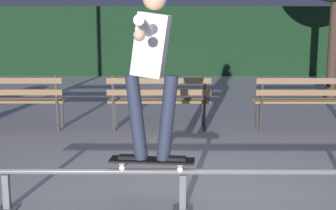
# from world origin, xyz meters

# --- Properties ---
(hedge_backdrop) EXTENTS (24.00, 1.20, 2.01)m
(hedge_backdrop) POSITION_xyz_m (0.00, 10.83, 1.01)
(hedge_backdrop) COLOR black
(hedge_backdrop) RESTS_ON ground
(grind_rail) EXTENTS (3.87, 0.18, 0.40)m
(grind_rail) POSITION_xyz_m (-0.00, 0.21, 0.31)
(grind_rail) COLOR slate
(grind_rail) RESTS_ON ground
(skateboard) EXTENTS (0.80, 0.27, 0.09)m
(skateboard) POSITION_xyz_m (-0.28, 0.21, 0.48)
(skateboard) COLOR black
(skateboard) RESTS_ON grind_rail
(skateboarder) EXTENTS (0.63, 1.40, 1.56)m
(skateboarder) POSITION_xyz_m (-0.28, 0.21, 1.41)
(skateboarder) COLOR black
(skateboarder) RESTS_ON skateboard
(park_bench_leftmost) EXTENTS (1.60, 0.42, 0.88)m
(park_bench_leftmost) POSITION_xyz_m (-2.58, 3.43, 0.54)
(park_bench_leftmost) COLOR #282623
(park_bench_leftmost) RESTS_ON ground
(park_bench_left_center) EXTENTS (1.60, 0.42, 0.88)m
(park_bench_left_center) POSITION_xyz_m (-0.30, 3.43, 0.54)
(park_bench_left_center) COLOR #282623
(park_bench_left_center) RESTS_ON ground
(park_bench_right_center) EXTENTS (1.60, 0.42, 0.88)m
(park_bench_right_center) POSITION_xyz_m (1.98, 3.43, 0.54)
(park_bench_right_center) COLOR #282623
(park_bench_right_center) RESTS_ON ground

